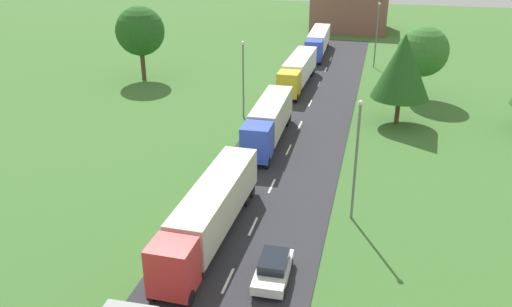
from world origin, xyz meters
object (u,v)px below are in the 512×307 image
truck_third (269,120)px  distant_building (350,12)px  lamppost_second (356,155)px  tree_maple (140,31)px  lamppost_third (243,76)px  truck_fourth (298,70)px  truck_fifth (318,41)px  truck_second (211,210)px  car_third (273,269)px  tree_oak (403,66)px  lamppost_fourth (377,32)px  tree_pine (423,51)px

truck_third → distant_building: bearing=86.9°
lamppost_second → tree_maple: size_ratio=0.93×
truck_third → lamppost_third: 7.46m
truck_fourth → truck_fifth: 17.37m
truck_second → car_third: bearing=-35.1°
distant_building → lamppost_second: bearing=-85.4°
car_third → lamppost_third: bearing=108.3°
truck_fifth → lamppost_third: size_ratio=1.76×
truck_fourth → tree_oak: bearing=-41.9°
lamppost_second → tree_oak: 20.45m
truck_second → lamppost_fourth: 48.27m
truck_second → truck_fifth: (0.01, 53.24, -0.04)m
car_third → tree_oak: tree_oak is taller
truck_fourth → car_third: bearing=-82.6°
truck_third → lamppost_fourth: 31.57m
truck_fifth → lamppost_second: size_ratio=1.64×
truck_third → lamppost_third: bearing=124.4°
distant_building → truck_second: bearing=-92.4°
truck_second → tree_pine: 37.49m
car_third → tree_maple: bearing=123.9°
distant_building → truck_fifth: bearing=-98.5°
truck_second → truck_third: truck_third is taller
truck_second → lamppost_second: 10.42m
truck_fifth → tree_pine: size_ratio=1.70×
truck_second → lamppost_fourth: bearing=79.5°
truck_third → distant_building: size_ratio=0.93×
truck_fifth → lamppost_fourth: size_ratio=1.60×
tree_oak → tree_pine: tree_oak is taller
truck_second → tree_pine: (14.34, 34.47, 3.40)m
truck_third → lamppost_second: lamppost_second is taller
tree_maple → lamppost_third: bearing=-34.3°
lamppost_third → distant_building: (7.05, 51.54, -1.27)m
truck_fourth → distant_building: bearing=85.0°
truck_fourth → tree_maple: tree_maple is taller
truck_second → truck_fifth: 53.24m
lamppost_third → tree_oak: 15.98m
truck_second → truck_third: (0.12, 17.16, 0.04)m
truck_fifth → tree_oak: tree_oak is taller
truck_fifth → tree_maple: tree_maple is taller
truck_fifth → truck_third: bearing=-89.8°
truck_fifth → car_third: size_ratio=3.48×
lamppost_fourth → tree_maple: bearing=-155.8°
tree_maple → tree_pine: bearing=0.4°
truck_third → distant_building: 57.46m
car_third → truck_third: bearing=103.0°
truck_second → tree_oak: (11.92, 24.99, 3.90)m
lamppost_third → tree_oak: size_ratio=0.88×
truck_fifth → lamppost_fourth: lamppost_fourth is taller
truck_fourth → lamppost_fourth: bearing=51.9°
truck_second → truck_fourth: size_ratio=1.02×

